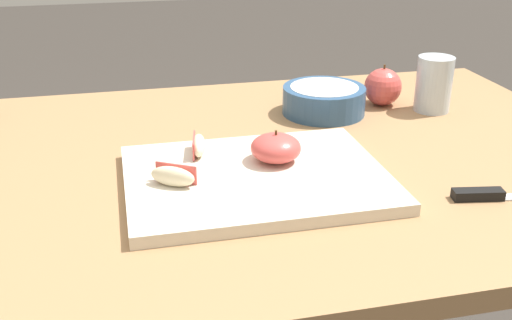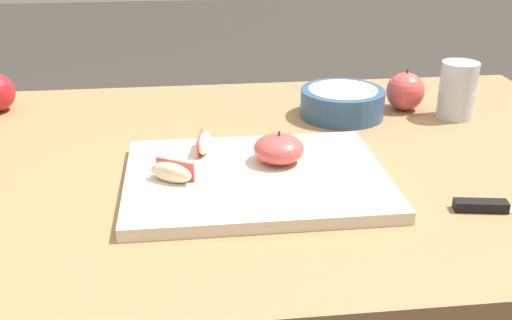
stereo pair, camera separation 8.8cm
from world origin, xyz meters
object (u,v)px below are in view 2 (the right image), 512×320
Objects in this scene: apple_half_skin_up at (279,149)px; whole_apple_pink_lady at (405,91)px; apple_wedge_left at (204,143)px; paring_knife at (491,207)px; apple_wedge_back at (171,172)px; cutting_board at (256,178)px; ceramic_fruit_bowl at (342,102)px; drinking_glass_water at (458,90)px.

whole_apple_pink_lady is (0.29, 0.26, -0.00)m from apple_half_skin_up.
apple_wedge_left reaches higher than paring_knife.
apple_wedge_back is 0.11m from apple_wedge_left.
cutting_board is 5.57× the size of apple_wedge_left.
apple_half_skin_up is 0.49× the size of ceramic_fruit_bowl.
apple_wedge_left is at bearing 154.56° from apple_half_skin_up.
cutting_board is at bearing -50.77° from apple_wedge_left.
apple_wedge_back reaches higher than cutting_board.
apple_half_skin_up is 1.13× the size of apple_wedge_left.
apple_wedge_left is 0.32m from ceramic_fruit_bowl.
apple_half_skin_up is (0.04, 0.04, 0.03)m from cutting_board.
drinking_glass_water reaches higher than paring_knife.
cutting_board is 3.55× the size of drinking_glass_water.
whole_apple_pink_lady is at bearing 146.05° from drinking_glass_water.
apple_wedge_back is 0.81× the size of whole_apple_pink_lady.
drinking_glass_water is (0.08, -0.05, 0.02)m from whole_apple_pink_lady.
ceramic_fruit_bowl is (0.31, 0.29, -0.00)m from apple_wedge_back.
ceramic_fruit_bowl is (-0.11, 0.39, 0.02)m from paring_knife.
paring_knife is 1.53× the size of drinking_glass_water.
apple_wedge_back is 0.43m from ceramic_fruit_bowl.
drinking_glass_water reaches higher than cutting_board.
ceramic_fruit_bowl is at bearing -169.90° from whole_apple_pink_lady.
ceramic_fruit_bowl is at bearing 56.51° from apple_half_skin_up.
ceramic_fruit_bowl is at bearing 34.66° from apple_wedge_left.
ceramic_fruit_bowl is 0.21m from drinking_glass_water.
cutting_board is 0.12m from apple_wedge_back.
apple_wedge_back is at bearing -162.54° from apple_half_skin_up.
paring_knife is at bearing -74.75° from ceramic_fruit_bowl.
paring_knife is at bearing -30.25° from apple_half_skin_up.
whole_apple_pink_lady is 0.77× the size of drinking_glass_water.
apple_half_skin_up is 0.12m from apple_wedge_left.
whole_apple_pink_lady is (0.39, 0.21, 0.00)m from apple_wedge_left.
whole_apple_pink_lady reaches higher than paring_knife.
ceramic_fruit_bowl is at bearing 171.71° from drinking_glass_water.
whole_apple_pink_lady is 0.13m from ceramic_fruit_bowl.
cutting_board is 0.47m from drinking_glass_water.
apple_wedge_back is (-0.16, -0.05, -0.01)m from apple_half_skin_up.
ceramic_fruit_bowl reaches higher than cutting_board.
apple_wedge_back is at bearing -145.17° from whole_apple_pink_lady.
paring_knife is (0.26, -0.15, -0.03)m from apple_half_skin_up.
drinking_glass_water is (0.47, 0.15, 0.02)m from apple_wedge_left.
cutting_board is at bearing -137.75° from whole_apple_pink_lady.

